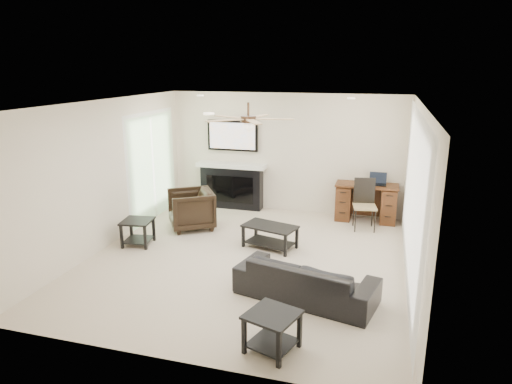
# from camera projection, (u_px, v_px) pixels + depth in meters

# --- Properties ---
(room_shell) EXTENTS (5.50, 5.54, 2.52)m
(room_shell) POSITION_uv_depth(u_px,v_px,m) (260.00, 157.00, 6.98)
(room_shell) COLOR #BFB499
(room_shell) RESTS_ON ground
(sofa) EXTENTS (1.99, 1.14, 0.55)m
(sofa) POSITION_uv_depth(u_px,v_px,m) (306.00, 280.00, 6.08)
(sofa) COLOR black
(sofa) RESTS_ON ground
(armchair) EXTENTS (1.13, 1.12, 0.75)m
(armchair) POSITION_uv_depth(u_px,v_px,m) (191.00, 209.00, 8.74)
(armchair) COLOR black
(armchair) RESTS_ON ground
(coffee_table) EXTENTS (1.00, 0.72, 0.40)m
(coffee_table) POSITION_uv_depth(u_px,v_px,m) (270.00, 237.00, 7.82)
(coffee_table) COLOR black
(coffee_table) RESTS_ON ground
(end_table_near) EXTENTS (0.66, 0.66, 0.45)m
(end_table_near) POSITION_uv_depth(u_px,v_px,m) (272.00, 332.00, 4.98)
(end_table_near) COLOR black
(end_table_near) RESTS_ON ground
(end_table_left) EXTENTS (0.57, 0.57, 0.45)m
(end_table_left) POSITION_uv_depth(u_px,v_px,m) (138.00, 232.00, 7.95)
(end_table_left) COLOR black
(end_table_left) RESTS_ON ground
(fireplace_unit) EXTENTS (1.52, 0.34, 1.91)m
(fireplace_unit) POSITION_uv_depth(u_px,v_px,m) (231.00, 165.00, 9.84)
(fireplace_unit) COLOR black
(fireplace_unit) RESTS_ON ground
(desk) EXTENTS (1.22, 0.56, 0.76)m
(desk) POSITION_uv_depth(u_px,v_px,m) (366.00, 202.00, 9.17)
(desk) COLOR #3B210E
(desk) RESTS_ON ground
(desk_chair) EXTENTS (0.49, 0.51, 0.97)m
(desk_chair) POSITION_uv_depth(u_px,v_px,m) (365.00, 205.00, 8.63)
(desk_chair) COLOR black
(desk_chair) RESTS_ON ground
(laptop) EXTENTS (0.33, 0.24, 0.23)m
(laptop) POSITION_uv_depth(u_px,v_px,m) (378.00, 179.00, 8.96)
(laptop) COLOR black
(laptop) RESTS_ON desk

